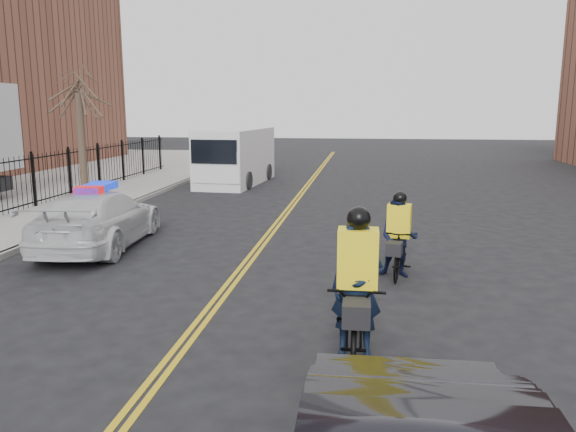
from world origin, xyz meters
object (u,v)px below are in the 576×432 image
Objects in this scene: police_cruiser at (99,219)px; cyclist_far at (398,243)px; cargo_van at (235,157)px; cyclist_near at (357,304)px.

police_cruiser is 7.78m from cyclist_far.
cyclist_far is (6.97, -14.39, -0.55)m from cargo_van.
cargo_van is at bearing -97.74° from police_cruiser.
cargo_van is 2.83× the size of cyclist_near.
police_cruiser is 2.35× the size of cyclist_near.
cyclist_near is 1.19× the size of cyclist_far.
cyclist_near reaches higher than cyclist_far.
cargo_van reaches higher than cyclist_far.
cyclist_near is at bearing 135.39° from police_cruiser.
cyclist_near is (6.16, -18.46, -0.51)m from cargo_van.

